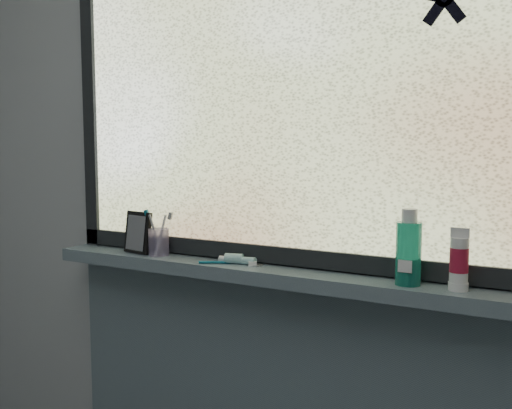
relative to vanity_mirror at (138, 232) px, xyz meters
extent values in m
cube|color=#9EA3A8|center=(0.53, 0.08, 0.16)|extent=(3.00, 0.01, 2.50)
cube|color=slate|center=(0.53, 0.01, -0.09)|extent=(1.62, 0.14, 0.04)
cube|color=silver|center=(0.53, 0.06, 0.44)|extent=(1.50, 0.01, 1.00)
cube|color=black|center=(0.53, 0.05, -0.04)|extent=(1.60, 0.03, 0.05)
cube|color=black|center=(-0.24, 0.05, 0.44)|extent=(0.05, 0.03, 1.10)
cube|color=black|center=(0.00, 0.00, 0.00)|extent=(0.11, 0.07, 0.13)
cylinder|color=#9B8EBC|center=(0.08, 0.00, -0.02)|extent=(0.08, 0.08, 0.09)
cylinder|color=teal|center=(0.87, 0.00, 0.03)|extent=(0.08, 0.08, 0.16)
cylinder|color=silver|center=(0.99, 0.00, 0.01)|extent=(0.05, 0.05, 0.11)
camera|label=1|loc=(1.22, -1.41, 0.28)|focal=40.00mm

